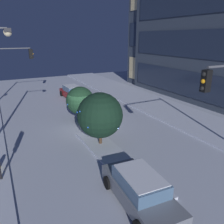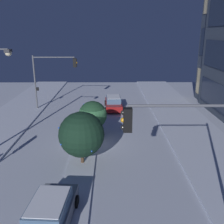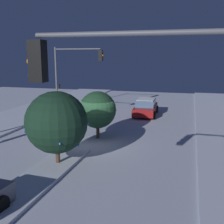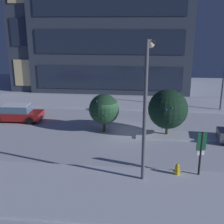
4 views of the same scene
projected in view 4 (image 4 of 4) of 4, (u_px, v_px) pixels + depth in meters
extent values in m
plane|color=silver|center=(119.00, 132.00, 23.58)|extent=(52.00, 52.00, 0.00)
cube|color=silver|center=(104.00, 191.00, 15.14)|extent=(52.00, 5.20, 0.14)
cube|color=silver|center=(125.00, 103.00, 31.99)|extent=(52.00, 5.20, 0.14)
cube|color=silver|center=(194.00, 136.00, 22.50)|extent=(9.00, 1.80, 0.14)
cube|color=#232D42|center=(108.00, 78.00, 35.27)|extent=(17.74, 0.10, 2.84)
cube|color=#232D42|center=(108.00, 42.00, 34.04)|extent=(17.74, 0.10, 2.84)
cube|color=#232D42|center=(108.00, 3.00, 32.80)|extent=(17.74, 0.10, 2.84)
cube|color=#384251|center=(69.00, 31.00, 40.31)|extent=(12.92, 11.58, 14.88)
cube|color=#F9E09E|center=(59.00, 73.00, 36.20)|extent=(11.63, 0.10, 3.31)
cube|color=#232D42|center=(57.00, 32.00, 34.76)|extent=(11.63, 0.10, 3.31)
cube|color=maroon|center=(17.00, 115.00, 26.15)|extent=(4.54, 1.96, 0.66)
cube|color=slate|center=(17.00, 109.00, 25.97)|extent=(2.48, 1.70, 0.60)
cube|color=white|center=(16.00, 105.00, 25.87)|extent=(2.29, 1.59, 0.04)
cylinder|color=black|center=(6.00, 114.00, 27.16)|extent=(0.67, 0.24, 0.66)
cylinder|color=black|center=(30.00, 121.00, 25.25)|extent=(0.67, 0.24, 0.66)
cylinder|color=black|center=(37.00, 115.00, 26.96)|extent=(0.67, 0.24, 0.66)
cylinder|color=#565960|center=(223.00, 81.00, 28.43)|extent=(0.18, 0.18, 6.01)
cylinder|color=#565960|center=(145.00, 115.00, 15.12)|extent=(0.20, 0.20, 7.70)
cylinder|color=#565960|center=(149.00, 41.00, 15.12)|extent=(0.32, 2.29, 0.10)
cube|color=#333338|center=(151.00, 42.00, 16.22)|extent=(0.56, 0.36, 0.20)
sphere|color=#F9E5B2|center=(151.00, 44.00, 16.26)|extent=(0.44, 0.44, 0.44)
cylinder|color=gold|center=(177.00, 172.00, 16.63)|extent=(0.26, 0.26, 0.61)
sphere|color=gold|center=(177.00, 166.00, 16.52)|extent=(0.22, 0.22, 0.22)
cylinder|color=gold|center=(174.00, 171.00, 16.64)|extent=(0.12, 0.10, 0.10)
cylinder|color=gold|center=(180.00, 171.00, 16.60)|extent=(0.12, 0.10, 0.10)
cylinder|color=black|center=(200.00, 155.00, 16.29)|extent=(0.12, 0.12, 2.72)
cube|color=#144C2D|center=(202.00, 141.00, 16.05)|extent=(0.54, 0.22, 1.06)
cube|color=white|center=(201.00, 153.00, 16.26)|extent=(0.44, 0.18, 0.24)
cylinder|color=#473323|center=(104.00, 126.00, 23.56)|extent=(0.22, 0.22, 0.87)
sphere|color=#1E4228|center=(104.00, 109.00, 23.14)|extent=(2.41, 2.41, 2.41)
sphere|color=blue|center=(116.00, 119.00, 22.97)|extent=(0.10, 0.10, 0.10)
sphere|color=blue|center=(105.00, 115.00, 22.02)|extent=(0.10, 0.10, 0.10)
sphere|color=blue|center=(90.00, 113.00, 22.60)|extent=(0.10, 0.10, 0.10)
sphere|color=blue|center=(97.00, 101.00, 22.22)|extent=(0.10, 0.10, 0.10)
sphere|color=blue|center=(99.00, 106.00, 24.23)|extent=(0.10, 0.10, 0.10)
sphere|color=blue|center=(111.00, 122.00, 22.78)|extent=(0.10, 0.10, 0.10)
cylinder|color=#473323|center=(167.00, 130.00, 22.66)|extent=(0.22, 0.22, 0.89)
sphere|color=black|center=(168.00, 109.00, 22.15)|extent=(3.04, 3.04, 3.04)
sphere|color=blue|center=(172.00, 108.00, 20.62)|extent=(0.10, 0.10, 0.10)
sphere|color=blue|center=(166.00, 110.00, 20.68)|extent=(0.10, 0.10, 0.10)
sphere|color=blue|center=(152.00, 108.00, 23.24)|extent=(0.10, 0.10, 0.10)
sphere|color=blue|center=(158.00, 126.00, 21.87)|extent=(0.10, 0.10, 0.10)
sphere|color=blue|center=(166.00, 118.00, 23.53)|extent=(0.10, 0.10, 0.10)
sphere|color=blue|center=(162.00, 128.00, 22.05)|extent=(0.10, 0.10, 0.10)
sphere|color=blue|center=(182.00, 115.00, 22.92)|extent=(0.10, 0.10, 0.10)
sphere|color=blue|center=(181.00, 118.00, 21.00)|extent=(0.10, 0.10, 0.10)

